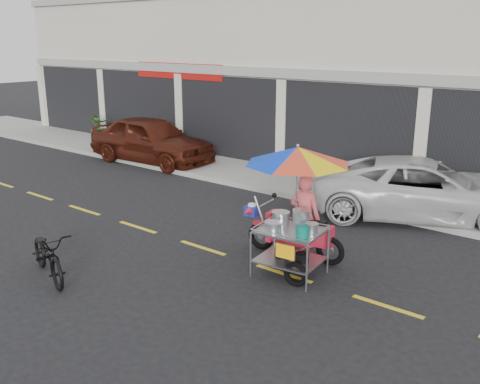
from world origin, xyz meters
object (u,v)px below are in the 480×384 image
Objects in this scene: near_bicycle at (48,254)px; food_vendor_rig at (298,190)px; maroon_sedan at (151,140)px; white_pickup at (424,189)px.

food_vendor_rig is (3.21, 3.11, 1.06)m from near_bicycle.
maroon_sedan is 1.83× the size of food_vendor_rig.
white_pickup is at bearing -10.45° from near_bicycle.
near_bicycle is at bearing -146.49° from maroon_sedan.
maroon_sedan is at bearing 66.58° from white_pickup.
white_pickup is at bearing 73.42° from food_vendor_rig.
food_vendor_rig reaches higher than white_pickup.
white_pickup reaches higher than near_bicycle.
food_vendor_rig reaches higher than near_bicycle.
food_vendor_rig reaches higher than maroon_sedan.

